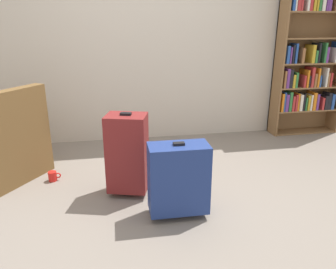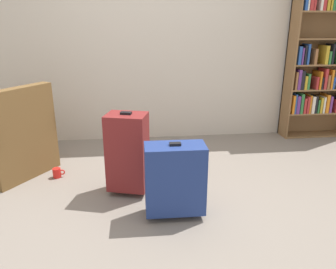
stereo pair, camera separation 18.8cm
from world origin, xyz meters
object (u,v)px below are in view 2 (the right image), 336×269
mug (57,173)px  suitcase_navy_blue (175,179)px  armchair (9,143)px  bookshelf (320,66)px  suitcase_dark_red (128,152)px

mug → suitcase_navy_blue: suitcase_navy_blue is taller
armchair → mug: armchair is taller
armchair → suitcase_navy_blue: 1.85m
bookshelf → suitcase_dark_red: bookshelf is taller
armchair → mug: bearing=-21.1°
armchair → suitcase_dark_red: size_ratio=1.30×
bookshelf → mug: bookshelf is taller
suitcase_navy_blue → bookshelf: bearing=40.0°
mug → suitcase_navy_blue: 1.37m
suitcase_navy_blue → suitcase_dark_red: size_ratio=0.82×
bookshelf → suitcase_dark_red: bearing=-151.4°
bookshelf → suitcase_navy_blue: bearing=-140.0°
bookshelf → mug: 3.46m
armchair → suitcase_dark_red: 1.32m
mug → suitcase_navy_blue: bearing=-37.1°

